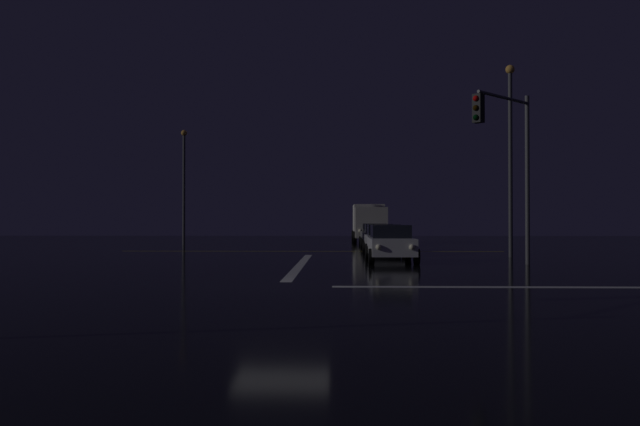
% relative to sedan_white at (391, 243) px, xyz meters
% --- Properties ---
extents(ground, '(120.00, 120.00, 0.10)m').
position_rel_sedan_white_xyz_m(ground, '(-3.73, -10.45, -0.85)').
color(ground, black).
extents(stop_line_north, '(0.35, 14.91, 0.01)m').
position_rel_sedan_white_xyz_m(stop_line_north, '(-3.73, -1.76, -0.80)').
color(stop_line_north, white).
rests_on(stop_line_north, ground).
extents(centre_line_ns, '(22.00, 0.15, 0.01)m').
position_rel_sedan_white_xyz_m(centre_line_ns, '(-3.73, 9.84, -0.80)').
color(centre_line_ns, yellow).
rests_on(centre_line_ns, ground).
extents(crosswalk_bar_east, '(14.91, 0.40, 0.01)m').
position_rel_sedan_white_xyz_m(crosswalk_bar_east, '(5.06, -10.45, -0.80)').
color(crosswalk_bar_east, white).
rests_on(crosswalk_bar_east, ground).
extents(sedan_white, '(2.02, 4.33, 1.57)m').
position_rel_sedan_white_xyz_m(sedan_white, '(0.00, 0.00, 0.00)').
color(sedan_white, silver).
rests_on(sedan_white, ground).
extents(sedan_silver, '(2.02, 4.33, 1.57)m').
position_rel_sedan_white_xyz_m(sedan_silver, '(0.11, 5.86, 0.00)').
color(sedan_silver, '#B7B7BC').
rests_on(sedan_silver, ground).
extents(sedan_black, '(2.02, 4.33, 1.57)m').
position_rel_sedan_white_xyz_m(sedan_black, '(0.22, 11.40, 0.00)').
color(sedan_black, black).
rests_on(sedan_black, ground).
extents(sedan_gray, '(2.02, 4.33, 1.57)m').
position_rel_sedan_white_xyz_m(sedan_gray, '(0.32, 18.16, 0.00)').
color(sedan_gray, slate).
rests_on(sedan_gray, ground).
extents(box_truck, '(2.68, 8.28, 3.08)m').
position_rel_sedan_white_xyz_m(box_truck, '(0.28, 24.76, 0.91)').
color(box_truck, beige).
rests_on(box_truck, ground).
extents(traffic_signal_ne, '(2.80, 2.80, 6.77)m').
position_rel_sedan_white_xyz_m(traffic_signal_ne, '(4.34, -2.38, 3.81)').
color(traffic_signal_ne, '#4C4C51').
rests_on(traffic_signal_ne, ground).
extents(streetlamp_right_near, '(0.44, 0.44, 9.26)m').
position_rel_sedan_white_xyz_m(streetlamp_right_near, '(6.06, 3.84, 4.52)').
color(streetlamp_right_near, '#424247').
rests_on(streetlamp_right_near, ground).
extents(streetlamp_left_far, '(0.44, 0.44, 8.44)m').
position_rel_sedan_white_xyz_m(streetlamp_left_far, '(-13.51, 19.84, 4.10)').
color(streetlamp_left_far, '#424247').
rests_on(streetlamp_left_far, ground).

